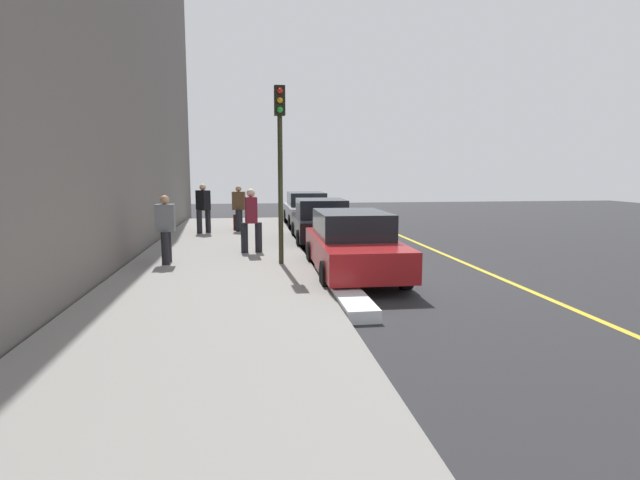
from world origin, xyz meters
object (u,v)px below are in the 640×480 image
Objects in this scene: traffic_light_pole at (280,145)px; pedestrian_burgundy_coat at (251,219)px; parked_car_black at (321,222)px; pedestrian_black_coat at (203,207)px; pedestrian_brown_coat at (239,207)px; rolling_suitcase at (236,222)px; parked_car_red at (353,244)px; parked_car_silver at (307,209)px; pedestrian_grey_coat at (166,227)px.

pedestrian_burgundy_coat is at bearing -158.75° from traffic_light_pole.
parked_car_black is at bearing 137.34° from pedestrian_burgundy_coat.
pedestrian_brown_coat is (-0.54, 1.31, -0.05)m from pedestrian_black_coat.
traffic_light_pole is 8.39m from rolling_suitcase.
parked_car_black is 0.89× the size of parked_car_red.
rolling_suitcase is (-7.86, -1.33, -2.63)m from traffic_light_pole.
traffic_light_pole reaches higher than parked_car_red.
parked_car_red is 1.08× the size of traffic_light_pole.
parked_car_silver is 2.70× the size of pedestrian_brown_coat.
pedestrian_burgundy_coat is (4.93, 1.78, -0.01)m from pedestrian_black_coat.
parked_car_red is 2.73× the size of pedestrian_grey_coat.
parked_car_red is at bearing -0.16° from parked_car_black.
parked_car_black is 5.45m from parked_car_red.
pedestrian_grey_coat is (-1.42, -4.50, 0.31)m from parked_car_red.
pedestrian_grey_coat is 0.39× the size of traffic_light_pole.
parked_car_red is 8.83m from pedestrian_black_coat.
pedestrian_burgundy_coat is 1.04× the size of pedestrian_brown_coat.
pedestrian_brown_coat is (3.01, -2.99, 0.33)m from parked_car_silver.
parked_car_silver is at bearing 135.20° from pedestrian_brown_coat.
traffic_light_pole is at bearing 20.23° from pedestrian_black_coat.
traffic_light_pole reaches higher than parked_car_black.
traffic_light_pole reaches higher than pedestrian_black_coat.
parked_car_red is at bearing 28.00° from pedestrian_black_coat.
pedestrian_burgundy_coat is at bearing -16.54° from parked_car_silver.
pedestrian_black_coat is 1.90× the size of rolling_suitcase.
traffic_light_pole reaches higher than pedestrian_brown_coat.
parked_car_black is 2.26× the size of pedestrian_black_coat.
parked_car_red is (11.35, -0.15, -0.00)m from parked_car_silver.
parked_car_black is 6.05m from pedestrian_grey_coat.
parked_car_red is (5.45, -0.02, 0.00)m from parked_car_black.
parked_car_silver is 2.57× the size of pedestrian_black_coat.
pedestrian_burgundy_coat reaches higher than parked_car_black.
pedestrian_grey_coat is 6.38m from pedestrian_black_coat.
traffic_light_pole is at bearing 9.28° from pedestrian_brown_coat.
parked_car_red is at bearing -0.78° from parked_car_silver.
parked_car_silver is 5.59m from pedestrian_black_coat.
parked_car_black is 2.29× the size of pedestrian_burgundy_coat.
rolling_suitcase is (2.51, -3.12, -0.30)m from parked_car_silver.
parked_car_red is 2.57× the size of pedestrian_burgundy_coat.
parked_car_black is 0.96× the size of traffic_light_pole.
rolling_suitcase is (-1.04, 1.18, -0.67)m from pedestrian_black_coat.
parked_car_black is at bearing -1.34° from parked_car_silver.
pedestrian_brown_coat is at bearing -170.72° from traffic_light_pole.
parked_car_silver is at bearing 170.22° from traffic_light_pole.
pedestrian_black_coat reaches higher than pedestrian_grey_coat.
rolling_suitcase is at bearing -165.54° from pedestrian_brown_coat.
traffic_light_pole is (1.88, 0.73, 1.97)m from pedestrian_burgundy_coat.
pedestrian_brown_coat is at bearing 112.59° from pedestrian_black_coat.
rolling_suitcase is at bearing 168.33° from pedestrian_grey_coat.
parked_car_black reaches higher than rolling_suitcase.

